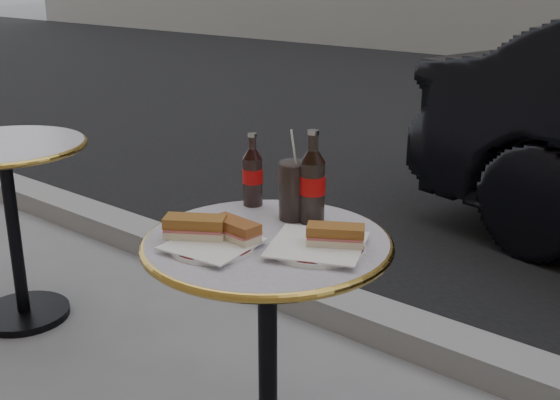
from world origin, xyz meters
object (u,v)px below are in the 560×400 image
Objects in this scene: bistro_table at (268,368)px; cola_bottle_left at (253,169)px; plate_left at (213,247)px; cola_glass at (293,190)px; cola_bottle_right at (312,177)px; plate_right at (317,248)px.

cola_bottle_left reaches higher than bistro_table.
cola_glass reaches higher than plate_left.
plate_left is 0.82× the size of cola_bottle_right.
plate_right is (0.14, 0.02, 0.37)m from bistro_table.
cola_bottle_right is at bearing 131.05° from plate_right.
cola_bottle_right is (0.07, 0.30, 0.12)m from plate_left.
plate_left is at bearing -93.70° from cola_glass.
bistro_table is 3.63× the size of plate_left.
plate_right is at bearing 37.95° from plate_left.
cola_bottle_left reaches higher than plate_right.
plate_left is 1.28× the size of cola_glass.
plate_left is at bearing -142.05° from plate_right.
cola_glass reaches higher than plate_right.
plate_left is at bearing -113.88° from bistro_table.
cola_bottle_left is 0.16m from cola_glass.
bistro_table is 3.57× the size of cola_bottle_left.
plate_left is 0.29m from cola_glass.
plate_right is 0.92× the size of cola_bottle_right.
bistro_table is 0.47m from cola_glass.
bistro_table is 3.23× the size of plate_right.
plate_right reaches higher than bistro_table.
cola_bottle_right is (-0.13, 0.14, 0.12)m from plate_right.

